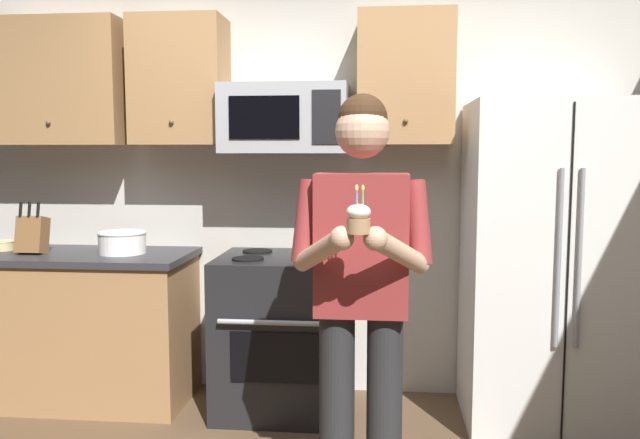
{
  "coord_description": "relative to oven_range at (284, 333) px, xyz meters",
  "views": [
    {
      "loc": [
        0.43,
        -2.31,
        1.52
      ],
      "look_at": [
        0.17,
        0.3,
        1.25
      ],
      "focal_mm": 36.1,
      "sensor_mm": 36.0,
      "label": 1
    }
  ],
  "objects": [
    {
      "name": "refrigerator",
      "position": [
        1.5,
        -0.04,
        0.44
      ],
      "size": [
        0.9,
        0.75,
        1.8
      ],
      "color": "white",
      "rests_on": "ground"
    },
    {
      "name": "oven_range",
      "position": [
        0.0,
        0.0,
        0.0
      ],
      "size": [
        0.76,
        0.7,
        0.93
      ],
      "color": "black",
      "rests_on": "ground"
    },
    {
      "name": "person",
      "position": [
        0.49,
        -1.07,
        0.53
      ],
      "size": [
        0.6,
        0.48,
        1.76
      ],
      "color": "#262628",
      "rests_on": "ground"
    },
    {
      "name": "cabinet_row_upper",
      "position": [
        -0.57,
        0.17,
        1.49
      ],
      "size": [
        2.78,
        0.36,
        0.76
      ],
      "color": "#9E7247"
    },
    {
      "name": "knife_block",
      "position": [
        -1.52,
        -0.03,
        0.57
      ],
      "size": [
        0.16,
        0.15,
        0.32
      ],
      "color": "brown",
      "rests_on": "counter_left"
    },
    {
      "name": "microwave",
      "position": [
        0.0,
        0.12,
        1.26
      ],
      "size": [
        0.74,
        0.41,
        0.4
      ],
      "color": "#9EA0A5"
    },
    {
      "name": "counter_left",
      "position": [
        -1.3,
        0.02,
        0.0
      ],
      "size": [
        1.44,
        0.66,
        0.92
      ],
      "color": "#9E7247",
      "rests_on": "ground"
    },
    {
      "name": "wall_back",
      "position": [
        0.15,
        0.39,
        0.84
      ],
      "size": [
        4.4,
        0.1,
        2.6
      ],
      "primitive_type": "cube",
      "color": "beige",
      "rests_on": "ground"
    },
    {
      "name": "bowl_small_colored",
      "position": [
        -1.76,
        0.06,
        0.49
      ],
      "size": [
        0.13,
        0.13,
        0.06
      ],
      "color": "beige",
      "rests_on": "counter_left"
    },
    {
      "name": "cupcake",
      "position": [
        0.49,
        -1.39,
        0.83
      ],
      "size": [
        0.09,
        0.09,
        0.17
      ],
      "color": "#A87F56"
    },
    {
      "name": "bowl_large_white",
      "position": [
        -0.98,
        0.02,
        0.53
      ],
      "size": [
        0.29,
        0.29,
        0.13
      ],
      "color": "white",
      "rests_on": "counter_left"
    }
  ]
}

